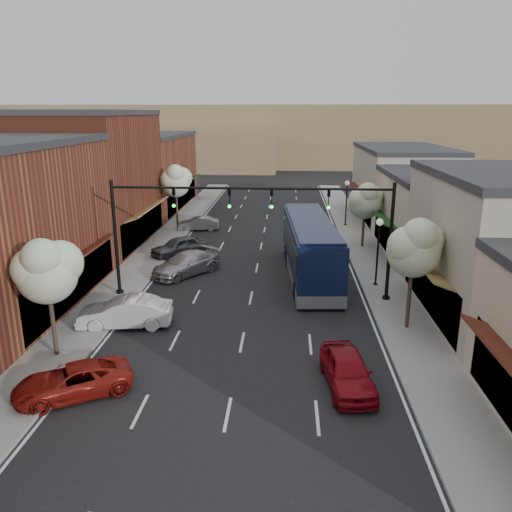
% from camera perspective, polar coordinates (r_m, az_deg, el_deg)
% --- Properties ---
extents(ground, '(160.00, 160.00, 0.00)m').
position_cam_1_polar(ground, '(22.78, -2.07, -12.03)').
color(ground, black).
rests_on(ground, ground).
extents(sidewalk_left, '(2.80, 73.00, 0.15)m').
position_cam_1_polar(sidewalk_left, '(41.27, -11.24, 0.85)').
color(sidewalk_left, gray).
rests_on(sidewalk_left, ground).
extents(sidewalk_right, '(2.80, 73.00, 0.15)m').
position_cam_1_polar(sidewalk_right, '(40.43, 12.46, 0.46)').
color(sidewalk_right, gray).
rests_on(sidewalk_right, ground).
extents(curb_left, '(0.25, 73.00, 0.17)m').
position_cam_1_polar(curb_left, '(40.94, -9.35, 0.83)').
color(curb_left, gray).
rests_on(curb_left, ground).
extents(curb_right, '(0.25, 73.00, 0.17)m').
position_cam_1_polar(curb_right, '(40.24, 10.49, 0.50)').
color(curb_right, gray).
rests_on(curb_right, ground).
extents(bldg_left_midfar, '(10.14, 14.10, 10.90)m').
position_cam_1_polar(bldg_left_midfar, '(43.49, -18.67, 8.26)').
color(bldg_left_midfar, brown).
rests_on(bldg_left_midfar, ground).
extents(bldg_left_far, '(10.14, 18.10, 8.40)m').
position_cam_1_polar(bldg_left_far, '(58.66, -12.75, 9.33)').
color(bldg_left_far, brown).
rests_on(bldg_left_far, ground).
extents(bldg_right_midnear, '(9.14, 12.10, 7.90)m').
position_cam_1_polar(bldg_right_midnear, '(29.29, 26.92, 0.86)').
color(bldg_right_midnear, '#A59A8D').
rests_on(bldg_right_midnear, ground).
extents(bldg_right_midfar, '(9.14, 12.10, 6.40)m').
position_cam_1_polar(bldg_right_midfar, '(40.44, 20.28, 4.35)').
color(bldg_right_midfar, '#BCAC95').
rests_on(bldg_right_midfar, ground).
extents(bldg_right_far, '(9.14, 16.10, 7.40)m').
position_cam_1_polar(bldg_right_far, '(53.74, 16.21, 7.95)').
color(bldg_right_far, '#A59A8D').
rests_on(bldg_right_far, ground).
extents(hill_far, '(120.00, 30.00, 12.00)m').
position_cam_1_polar(hill_far, '(110.09, 2.55, 13.69)').
color(hill_far, '#7A6647').
rests_on(hill_far, ground).
extents(hill_near, '(50.00, 20.00, 8.00)m').
position_cam_1_polar(hill_near, '(101.86, -12.13, 12.03)').
color(hill_near, '#7A6647').
rests_on(hill_near, ground).
extents(signal_mast_right, '(8.22, 0.46, 7.00)m').
position_cam_1_polar(signal_mast_right, '(28.86, 10.60, 3.61)').
color(signal_mast_right, black).
rests_on(signal_mast_right, ground).
extents(signal_mast_left, '(8.22, 0.46, 7.00)m').
position_cam_1_polar(signal_mast_left, '(29.64, -11.55, 3.89)').
color(signal_mast_left, black).
rests_on(signal_mast_left, ground).
extents(tree_right_near, '(2.85, 2.65, 5.95)m').
position_cam_1_polar(tree_right_near, '(25.53, 17.73, 1.08)').
color(tree_right_near, '#47382B').
rests_on(tree_right_near, ground).
extents(tree_right_far, '(2.85, 2.65, 5.43)m').
position_cam_1_polar(tree_right_far, '(40.97, 12.42, 6.29)').
color(tree_right_far, '#47382B').
rests_on(tree_right_far, ground).
extents(tree_left_near, '(2.85, 2.65, 5.69)m').
position_cam_1_polar(tree_left_near, '(23.35, -22.79, -1.39)').
color(tree_left_near, '#47382B').
rests_on(tree_left_near, ground).
extents(tree_left_far, '(2.85, 2.65, 6.13)m').
position_cam_1_polar(tree_left_far, '(47.46, -9.12, 8.52)').
color(tree_left_far, '#47382B').
rests_on(tree_left_far, ground).
extents(lamp_post_near, '(0.44, 0.44, 4.44)m').
position_cam_1_polar(lamp_post_near, '(31.97, 13.81, 1.66)').
color(lamp_post_near, black).
rests_on(lamp_post_near, ground).
extents(lamp_post_far, '(0.44, 0.44, 4.44)m').
position_cam_1_polar(lamp_post_far, '(48.94, 10.33, 6.80)').
color(lamp_post_far, black).
rests_on(lamp_post_far, ground).
extents(coach_bus, '(3.65, 12.94, 3.91)m').
position_cam_1_polar(coach_bus, '(33.51, 6.19, 0.97)').
color(coach_bus, '#0C1533').
rests_on(coach_bus, ground).
extents(red_hatchback, '(2.23, 4.51, 1.48)m').
position_cam_1_polar(red_hatchback, '(20.95, 10.39, -12.71)').
color(red_hatchback, maroon).
rests_on(red_hatchback, ground).
extents(parked_car_a, '(4.93, 4.03, 1.25)m').
position_cam_1_polar(parked_car_a, '(21.36, -20.20, -13.25)').
color(parked_car_a, maroon).
rests_on(parked_car_a, ground).
extents(parked_car_b, '(4.98, 2.30, 1.58)m').
position_cam_1_polar(parked_car_b, '(26.79, -14.74, -6.24)').
color(parked_car_b, silver).
rests_on(parked_car_b, ground).
extents(parked_car_c, '(4.87, 5.43, 1.51)m').
position_cam_1_polar(parked_car_c, '(34.42, -7.98, -0.88)').
color(parked_car_c, '#9C9DA2').
rests_on(parked_car_c, ground).
extents(parked_car_d, '(4.49, 4.24, 1.50)m').
position_cam_1_polar(parked_car_d, '(38.95, -8.80, 1.09)').
color(parked_car_d, '#4F5056').
rests_on(parked_car_d, ground).
extents(parked_car_e, '(4.02, 1.98, 1.27)m').
position_cam_1_polar(parked_car_e, '(47.23, -6.61, 3.69)').
color(parked_car_e, '#A0A1A6').
rests_on(parked_car_e, ground).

